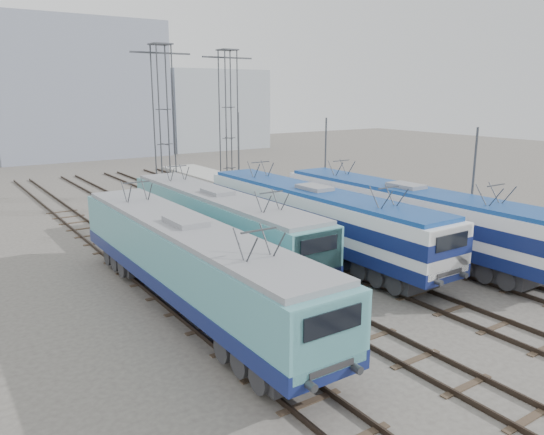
{
  "coord_description": "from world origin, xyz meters",
  "views": [
    {
      "loc": [
        -15.26,
        -14.71,
        8.75
      ],
      "look_at": [
        -0.64,
        7.0,
        2.52
      ],
      "focal_mm": 35.0,
      "sensor_mm": 36.0,
      "label": 1
    }
  ],
  "objects": [
    {
      "name": "mast_front",
      "position": [
        8.6,
        2.0,
        3.5
      ],
      "size": [
        0.12,
        0.12,
        7.0
      ],
      "primitive_type": "cylinder",
      "color": "#3F4247",
      "rests_on": "ground"
    },
    {
      "name": "ground",
      "position": [
        0.0,
        0.0,
        0.0
      ],
      "size": [
        160.0,
        160.0,
        0.0
      ],
      "primitive_type": "plane",
      "color": "#514C47"
    },
    {
      "name": "building_east",
      "position": [
        24.0,
        62.0,
        6.0
      ],
      "size": [
        16.0,
        12.0,
        12.0
      ],
      "primitive_type": "cube",
      "color": "#98A1AA",
      "rests_on": "ground"
    },
    {
      "name": "building_center",
      "position": [
        4.0,
        62.0,
        9.0
      ],
      "size": [
        22.0,
        14.0,
        18.0
      ],
      "primitive_type": "cube",
      "color": "gray",
      "rests_on": "ground"
    },
    {
      "name": "catenary_tower_west",
      "position": [
        0.0,
        22.0,
        6.64
      ],
      "size": [
        4.5,
        1.2,
        12.0
      ],
      "color": "#3F4247",
      "rests_on": "ground"
    },
    {
      "name": "mast_rear",
      "position": [
        8.6,
        26.0,
        3.5
      ],
      "size": [
        0.12,
        0.12,
        7.0
      ],
      "primitive_type": "cylinder",
      "color": "#3F4247",
      "rests_on": "ground"
    },
    {
      "name": "platform",
      "position": [
        10.2,
        8.0,
        0.15
      ],
      "size": [
        4.0,
        70.0,
        0.3
      ],
      "primitive_type": "cube",
      "color": "#9E9E99",
      "rests_on": "ground"
    },
    {
      "name": "mast_mid",
      "position": [
        8.6,
        14.0,
        3.5
      ],
      "size": [
        0.12,
        0.12,
        7.0
      ],
      "primitive_type": "cylinder",
      "color": "#3F4247",
      "rests_on": "ground"
    },
    {
      "name": "locomotive_far_right",
      "position": [
        6.75,
        4.68,
        2.29
      ],
      "size": [
        2.83,
        17.91,
        3.37
      ],
      "color": "#121C53",
      "rests_on": "ground"
    },
    {
      "name": "locomotive_far_left",
      "position": [
        -6.75,
        3.83,
        2.24
      ],
      "size": [
        2.84,
        17.95,
        3.38
      ],
      "color": "#121C53",
      "rests_on": "ground"
    },
    {
      "name": "locomotive_center_right",
      "position": [
        2.25,
        7.04,
        2.28
      ],
      "size": [
        2.82,
        17.85,
        3.36
      ],
      "color": "#121C53",
      "rests_on": "ground"
    },
    {
      "name": "catenary_tower_east",
      "position": [
        6.5,
        24.0,
        6.64
      ],
      "size": [
        4.5,
        1.2,
        12.0
      ],
      "color": "#3F4247",
      "rests_on": "ground"
    },
    {
      "name": "locomotive_center_left",
      "position": [
        -2.25,
        9.57,
        2.14
      ],
      "size": [
        2.71,
        17.1,
        3.22
      ],
      "color": "#121C53",
      "rests_on": "ground"
    }
  ]
}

